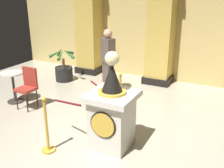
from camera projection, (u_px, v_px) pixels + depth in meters
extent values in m
plane|color=#B2A893|center=(87.00, 151.00, 4.55)|extent=(10.50, 10.50, 0.00)
cube|color=tan|center=(166.00, 21.00, 7.70)|extent=(10.50, 0.16, 3.55)
cube|color=beige|center=(112.00, 123.00, 4.58)|extent=(0.64, 0.64, 0.91)
cube|color=beige|center=(112.00, 96.00, 4.41)|extent=(0.80, 0.80, 0.10)
cylinder|color=gold|center=(103.00, 125.00, 4.26)|extent=(0.42, 0.03, 0.42)
cylinder|color=black|center=(103.00, 125.00, 4.27)|extent=(0.47, 0.01, 0.47)
cylinder|color=gold|center=(112.00, 92.00, 4.38)|extent=(0.48, 0.48, 0.04)
cone|color=black|center=(112.00, 77.00, 4.30)|extent=(0.35, 0.35, 0.48)
cylinder|color=gold|center=(112.00, 64.00, 4.22)|extent=(0.03, 0.03, 0.06)
sphere|color=beige|center=(112.00, 58.00, 4.19)|extent=(0.24, 0.24, 0.24)
cylinder|color=gold|center=(120.00, 120.00, 5.62)|extent=(0.24, 0.24, 0.03)
cylinder|color=gold|center=(120.00, 99.00, 5.45)|extent=(0.05, 0.05, 0.99)
sphere|color=gold|center=(120.00, 75.00, 5.27)|extent=(0.08, 0.08, 0.08)
cylinder|color=gold|center=(49.00, 150.00, 4.57)|extent=(0.24, 0.24, 0.03)
cylinder|color=gold|center=(46.00, 127.00, 4.41)|extent=(0.05, 0.05, 0.94)
sphere|color=gold|center=(44.00, 99.00, 4.24)|extent=(0.08, 0.08, 0.08)
cylinder|color=#591419|center=(104.00, 91.00, 5.09)|extent=(0.80, 0.35, 0.22)
cylinder|color=#591419|center=(67.00, 103.00, 4.57)|extent=(0.80, 0.35, 0.22)
sphere|color=#591419|center=(87.00, 101.00, 4.86)|extent=(0.04, 0.04, 0.04)
cube|color=black|center=(91.00, 69.00, 8.95)|extent=(0.79, 0.79, 0.20)
cube|color=gold|center=(89.00, 21.00, 8.41)|extent=(0.68, 0.68, 3.41)
cube|color=black|center=(158.00, 79.00, 7.94)|extent=(0.79, 0.79, 0.20)
cube|color=gold|center=(162.00, 25.00, 7.40)|extent=(0.69, 0.69, 3.41)
cylinder|color=black|center=(64.00, 74.00, 8.04)|extent=(0.53, 0.53, 0.42)
cylinder|color=brown|center=(63.00, 63.00, 7.92)|extent=(0.08, 0.08, 0.27)
cone|color=#2D662D|center=(69.00, 54.00, 7.73)|extent=(0.41, 0.10, 0.30)
cone|color=#2D662D|center=(68.00, 52.00, 7.97)|extent=(0.17, 0.43, 0.27)
cone|color=#2D662D|center=(60.00, 52.00, 7.98)|extent=(0.38, 0.27, 0.36)
cone|color=#2D662D|center=(56.00, 53.00, 7.77)|extent=(0.35, 0.38, 0.28)
cone|color=#2D662D|center=(61.00, 55.00, 7.62)|extent=(0.21, 0.41, 0.33)
cube|color=brown|center=(108.00, 78.00, 6.99)|extent=(0.33, 0.29, 0.85)
cube|color=brown|center=(108.00, 50.00, 6.74)|extent=(0.42, 0.36, 0.64)
sphere|color=tan|center=(108.00, 34.00, 6.59)|extent=(0.23, 0.23, 0.23)
cylinder|color=#332D28|center=(16.00, 101.00, 6.56)|extent=(0.39, 0.39, 0.03)
cylinder|color=#332D28|center=(14.00, 88.00, 6.44)|extent=(0.06, 0.06, 0.75)
cylinder|color=silver|center=(12.00, 73.00, 6.31)|extent=(0.55, 0.55, 0.03)
cylinder|color=black|center=(17.00, 101.00, 6.07)|extent=(0.03, 0.03, 0.45)
cylinder|color=black|center=(27.00, 103.00, 5.93)|extent=(0.03, 0.03, 0.45)
cylinder|color=black|center=(27.00, 96.00, 6.33)|extent=(0.03, 0.03, 0.45)
cylinder|color=black|center=(37.00, 98.00, 6.19)|extent=(0.03, 0.03, 0.45)
cube|color=maroon|center=(26.00, 89.00, 6.04)|extent=(0.41, 0.41, 0.06)
cube|color=maroon|center=(30.00, 77.00, 6.10)|extent=(0.40, 0.06, 0.45)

